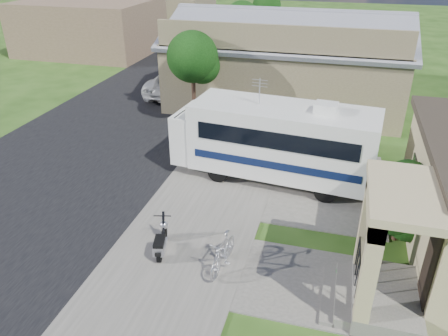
% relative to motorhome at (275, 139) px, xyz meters
% --- Properties ---
extents(ground, '(120.00, 120.00, 0.00)m').
position_rel_motorhome_xyz_m(ground, '(-0.89, -4.59, -1.64)').
color(ground, '#214111').
extents(street_slab, '(9.00, 80.00, 0.02)m').
position_rel_motorhome_xyz_m(street_slab, '(-8.39, 5.41, -1.63)').
color(street_slab, black).
rests_on(street_slab, ground).
extents(sidewalk_slab, '(4.00, 80.00, 0.06)m').
position_rel_motorhome_xyz_m(sidewalk_slab, '(-1.89, 5.41, -1.61)').
color(sidewalk_slab, '#595650').
rests_on(sidewalk_slab, ground).
extents(driveway_slab, '(7.00, 6.00, 0.05)m').
position_rel_motorhome_xyz_m(driveway_slab, '(0.61, -0.09, -1.62)').
color(driveway_slab, '#595650').
rests_on(driveway_slab, ground).
extents(walk_slab, '(4.00, 3.00, 0.05)m').
position_rel_motorhome_xyz_m(walk_slab, '(2.11, -5.59, -1.62)').
color(walk_slab, '#595650').
rests_on(walk_slab, ground).
extents(warehouse, '(12.50, 8.40, 5.04)m').
position_rel_motorhome_xyz_m(warehouse, '(-0.89, 9.38, 0.35)').
color(warehouse, brown).
rests_on(warehouse, ground).
extents(distant_bldg_far, '(10.00, 8.00, 4.00)m').
position_rel_motorhome_xyz_m(distant_bldg_far, '(-17.89, 17.41, 0.36)').
color(distant_bldg_far, brown).
rests_on(distant_bldg_far, ground).
extents(distant_bldg_near, '(8.00, 7.00, 3.20)m').
position_rel_motorhome_xyz_m(distant_bldg_near, '(-15.89, 29.41, -0.04)').
color(distant_bldg_near, brown).
rests_on(distant_bldg_near, ground).
extents(street_tree_a, '(2.44, 2.40, 4.58)m').
position_rel_motorhome_xyz_m(street_tree_a, '(-4.59, 4.46, 1.61)').
color(street_tree_a, '#321E16').
rests_on(street_tree_a, ground).
extents(street_tree_b, '(2.44, 2.40, 4.73)m').
position_rel_motorhome_xyz_m(street_tree_b, '(-4.59, 14.46, 1.75)').
color(street_tree_b, '#321E16').
rests_on(street_tree_b, ground).
extents(street_tree_c, '(2.44, 2.40, 4.42)m').
position_rel_motorhome_xyz_m(street_tree_c, '(-4.59, 23.46, 1.46)').
color(street_tree_c, '#321E16').
rests_on(street_tree_c, ground).
extents(motorhome, '(7.65, 3.06, 3.82)m').
position_rel_motorhome_xyz_m(motorhome, '(0.00, 0.00, 0.00)').
color(motorhome, silver).
rests_on(motorhome, ground).
extents(shrub, '(2.20, 2.10, 2.69)m').
position_rel_motorhome_xyz_m(shrub, '(4.33, -2.81, -0.26)').
color(shrub, '#321E16').
rests_on(shrub, ground).
extents(scooter, '(0.67, 1.46, 0.97)m').
position_rel_motorhome_xyz_m(scooter, '(-2.37, -5.41, -1.20)').
color(scooter, black).
rests_on(scooter, ground).
extents(bicycle, '(0.68, 1.77, 1.04)m').
position_rel_motorhome_xyz_m(bicycle, '(-0.46, -5.58, -1.12)').
color(bicycle, '#ACAAB2').
rests_on(bicycle, ground).
extents(pickup_truck, '(2.88, 5.90, 1.61)m').
position_rel_motorhome_xyz_m(pickup_truck, '(-7.05, 8.98, -0.83)').
color(pickup_truck, silver).
rests_on(pickup_truck, ground).
extents(van, '(3.13, 6.06, 1.68)m').
position_rel_motorhome_xyz_m(van, '(-7.22, 15.66, -0.80)').
color(van, silver).
rests_on(van, ground).
extents(garden_hose, '(0.44, 0.44, 0.20)m').
position_rel_motorhome_xyz_m(garden_hose, '(2.82, -5.06, -1.54)').
color(garden_hose, '#125C1A').
rests_on(garden_hose, ground).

